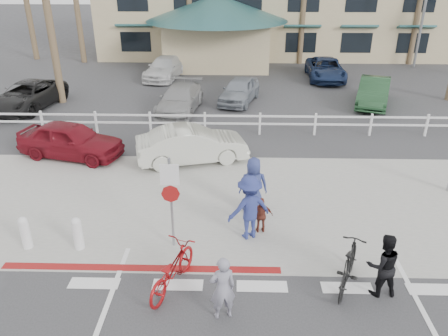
{
  "coord_description": "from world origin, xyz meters",
  "views": [
    {
      "loc": [
        -0.68,
        -7.49,
        7.02
      ],
      "look_at": [
        -0.99,
        3.95,
        1.5
      ],
      "focal_mm": 35.0,
      "sensor_mm": 36.0,
      "label": 1
    }
  ],
  "objects_px": {
    "sign_post": "(171,199)",
    "bike_black": "(349,266)",
    "car_red_compact": "(71,140)",
    "bike_red": "(172,269)",
    "car_white_sedan": "(192,145)"
  },
  "relations": [
    {
      "from": "sign_post",
      "to": "bike_black",
      "type": "relative_size",
      "value": 1.51
    },
    {
      "from": "sign_post",
      "to": "bike_red",
      "type": "distance_m",
      "value": 1.91
    },
    {
      "from": "bike_red",
      "to": "car_white_sedan",
      "type": "relative_size",
      "value": 0.48
    },
    {
      "from": "bike_red",
      "to": "car_red_compact",
      "type": "distance_m",
      "value": 8.9
    },
    {
      "from": "car_white_sedan",
      "to": "car_red_compact",
      "type": "distance_m",
      "value": 4.74
    },
    {
      "from": "sign_post",
      "to": "car_red_compact",
      "type": "distance_m",
      "value": 7.48
    },
    {
      "from": "sign_post",
      "to": "car_red_compact",
      "type": "bearing_deg",
      "value": 129.39
    },
    {
      "from": "bike_black",
      "to": "car_white_sedan",
      "type": "relative_size",
      "value": 0.46
    },
    {
      "from": "bike_black",
      "to": "car_white_sedan",
      "type": "height_order",
      "value": "car_white_sedan"
    },
    {
      "from": "bike_red",
      "to": "bike_black",
      "type": "distance_m",
      "value": 4.11
    },
    {
      "from": "bike_black",
      "to": "bike_red",
      "type": "bearing_deg",
      "value": 26.38
    },
    {
      "from": "bike_black",
      "to": "car_red_compact",
      "type": "distance_m",
      "value": 11.57
    },
    {
      "from": "bike_red",
      "to": "bike_black",
      "type": "bearing_deg",
      "value": -156.74
    },
    {
      "from": "sign_post",
      "to": "bike_black",
      "type": "height_order",
      "value": "sign_post"
    },
    {
      "from": "car_red_compact",
      "to": "car_white_sedan",
      "type": "bearing_deg",
      "value": -79.83
    }
  ]
}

